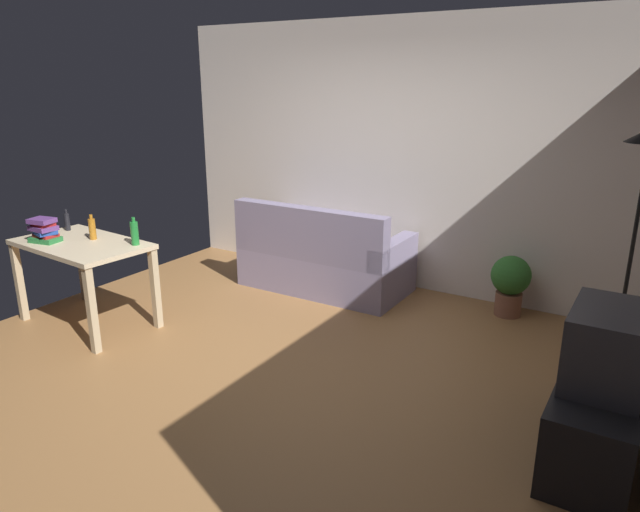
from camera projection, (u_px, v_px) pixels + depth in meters
ground_plane at (275, 363)px, 4.46m from camera, size 5.20×4.40×0.02m
wall_rear at (399, 157)px, 5.85m from camera, size 5.20×0.10×2.70m
couch at (323, 261)px, 5.93m from camera, size 1.70×0.84×0.92m
tv_stand at (596, 420)px, 3.28m from camera, size 0.44×1.10×0.48m
tv at (609, 347)px, 3.15m from camera, size 0.41×0.60×0.44m
desk at (82, 254)px, 4.99m from camera, size 1.25×0.79×0.76m
potted_plant at (510, 281)px, 5.26m from camera, size 0.36×0.36×0.57m
bottle_dark at (67, 221)px, 5.31m from camera, size 0.05×0.05×0.20m
bottle_amber at (92, 229)px, 5.01m from camera, size 0.06×0.06×0.22m
bottle_green at (135, 233)px, 4.84m from camera, size 0.06×0.06×0.24m
book_stack at (44, 231)px, 4.92m from camera, size 0.27×0.21×0.21m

